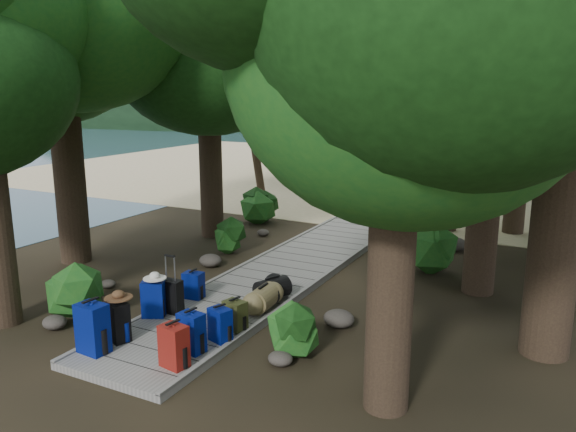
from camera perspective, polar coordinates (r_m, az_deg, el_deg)
The scene contains 47 objects.
ground at distance 12.04m, azimuth -1.14°, elevation -6.42°, with size 120.00×120.00×0.00m, color #302618.
sand_beach at distance 26.86m, azimuth 15.33°, elevation 3.79°, with size 40.00×22.00×0.02m, color beige.
water_bay at distance 51.40m, azimuth -19.79°, elevation 7.52°, with size 50.00×60.00×0.02m, color #2B4C5A.
distant_hill at distance 73.78m, azimuth -10.96°, elevation 9.36°, with size 32.00×16.00×12.00m, color black.
boardwalk at distance 12.87m, azimuth 0.98°, elevation -4.87°, with size 2.00×12.00×0.12m, color gray.
backpack_left_a at distance 8.92m, azimuth -19.25°, elevation -10.48°, with size 0.45×0.31×0.84m, color navy, non-canonical shape.
backpack_left_b at distance 9.22m, azimuth -16.94°, elevation -10.03°, with size 0.37×0.26×0.69m, color black, non-canonical shape.
backpack_left_c at distance 9.99m, azimuth -13.52°, elevation -8.00°, with size 0.38×0.27×0.70m, color navy, non-canonical shape.
backpack_left_d at distance 10.72m, azimuth -9.59°, elevation -6.81°, with size 0.36×0.26×0.55m, color navy, non-canonical shape.
backpack_right_a at distance 8.22m, azimuth -11.52°, elevation -12.62°, with size 0.38×0.27×0.68m, color maroon, non-canonical shape.
backpack_right_b at distance 8.60m, azimuth -9.78°, elevation -11.39°, with size 0.37×0.26×0.67m, color navy, non-canonical shape.
backpack_right_c at distance 8.91m, azimuth -6.92°, elevation -10.72°, with size 0.34×0.24×0.59m, color navy, non-canonical shape.
backpack_right_d at distance 9.28m, azimuth -5.40°, elevation -9.86°, with size 0.35×0.26×0.54m, color #393A18, non-canonical shape.
duffel_right_khaki at distance 10.07m, azimuth -2.52°, elevation -8.34°, with size 0.42×0.63×0.42m, color olive, non-canonical shape.
duffel_right_black at distance 10.54m, azimuth -1.60°, elevation -7.39°, with size 0.40×0.64×0.40m, color black, non-canonical shape.
suitcase_on_boardwalk at distance 10.10m, azimuth -11.74°, elevation -7.99°, with size 0.38×0.21×0.60m, color black, non-canonical shape.
lone_suitcase_on_sand at distance 19.03m, azimuth 11.32°, elevation 1.49°, with size 0.40×0.23×0.63m, color black, non-canonical shape.
hat_brown at distance 9.10m, azimuth -16.87°, elevation -7.58°, with size 0.44×0.44×0.13m, color #51351E, non-canonical shape.
hat_white at distance 9.79m, azimuth -13.40°, elevation -5.84°, with size 0.39×0.39×0.13m, color silver, non-canonical shape.
kayak at distance 22.32m, azimuth 2.36°, elevation 2.94°, with size 0.68×3.09×0.31m, color #B0360F.
sun_lounger at distance 19.99m, azimuth 20.34°, elevation 1.34°, with size 0.54×1.67×0.54m, color silver, non-canonical shape.
tree_right_a at distance 6.56m, azimuth 11.22°, elevation 13.59°, with size 4.88×4.88×8.13m, color black, non-canonical shape.
tree_right_c at distance 11.28m, azimuth 20.28°, elevation 14.35°, with size 5.10×5.10×8.83m, color black, non-canonical shape.
tree_right_e at distance 16.61m, azimuth 23.02°, elevation 12.32°, with size 4.58×4.58×8.25m, color black, non-canonical shape.
tree_left_b at distance 13.70m, azimuth -22.34°, elevation 16.07°, with size 5.52×5.52×9.94m, color black, non-canonical shape.
tree_left_c at distance 15.23m, azimuth -8.15°, elevation 14.36°, with size 5.08×5.08×8.84m, color black, non-canonical shape.
tree_back_a at distance 25.77m, azimuth 11.81°, elevation 14.41°, with size 5.60×5.60×9.69m, color black, non-canonical shape.
tree_back_b at distance 26.79m, azimuth 19.49°, elevation 15.48°, with size 6.25×6.25×11.17m, color black, non-canonical shape.
tree_back_c at distance 25.38m, azimuth 26.84°, elevation 13.35°, with size 5.36×5.36×9.65m, color black, non-canonical shape.
tree_back_d at distance 26.71m, azimuth 2.23°, elevation 12.04°, with size 4.39×4.39×7.31m, color black, non-canonical shape.
palm_right_a at distance 16.50m, azimuth 17.65°, elevation 11.85°, with size 4.54×4.54×7.74m, color #134112, non-canonical shape.
palm_right_c at distance 23.16m, azimuth 19.67°, elevation 11.45°, with size 4.70×4.70×7.48m, color #134112, non-canonical shape.
palm_left_a at distance 19.94m, azimuth -3.28°, elevation 10.16°, with size 3.87×3.87×6.15m, color #134112, non-canonical shape.
rock_left_a at distance 10.39m, azimuth -22.63°, elevation -9.93°, with size 0.42×0.38×0.23m, color #4C473F, non-canonical shape.
rock_left_b at distance 12.06m, azimuth -17.80°, elevation -6.59°, with size 0.31×0.28×0.17m, color #4C473F, non-canonical shape.
rock_left_c at distance 12.95m, azimuth -7.88°, elevation -4.49°, with size 0.52×0.47×0.29m, color #4C473F, non-canonical shape.
rock_left_d at distance 15.53m, azimuth -2.55°, elevation -1.68°, with size 0.34×0.30×0.18m, color #4C473F, non-canonical shape.
rock_right_a at distance 8.46m, azimuth -0.79°, elevation -14.27°, with size 0.37×0.34×0.21m, color #4C473F, non-canonical shape.
rock_right_b at distance 9.72m, azimuth 5.18°, elevation -10.34°, with size 0.53×0.48×0.29m, color #4C473F, non-canonical shape.
rock_right_c at distance 13.06m, azimuth 10.78°, elevation -4.67°, with size 0.35×0.31×0.19m, color #4C473F, non-canonical shape.
rock_right_d at distance 14.72m, azimuth 16.61°, elevation -2.74°, with size 0.60×0.54×0.33m, color #4C473F, non-canonical shape.
shrub_left_a at distance 10.70m, azimuth -20.48°, elevation -6.96°, with size 1.09×1.09×0.98m, color #18511B, non-canonical shape.
shrub_left_b at distance 13.81m, azimuth -5.63°, elevation -2.24°, with size 0.89×0.89×0.80m, color #18511B, non-canonical shape.
shrub_left_c at distance 17.15m, azimuth -3.10°, elevation 1.28°, with size 1.24×1.24×1.12m, color #18511B, non-canonical shape.
shrub_right_a at distance 8.74m, azimuth 0.28°, elevation -11.27°, with size 0.87×0.87×0.78m, color #18511B, non-canonical shape.
shrub_right_b at distance 12.53m, azimuth 14.27°, elevation -3.43°, with size 1.22×1.22×1.10m, color #18511B, non-canonical shape.
shrub_right_c at distance 15.91m, azimuth 13.21°, elevation -0.67°, with size 0.80×0.80×0.72m, color #18511B, non-canonical shape.
Camera 1 is at (5.42, -10.01, 3.93)m, focal length 35.00 mm.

